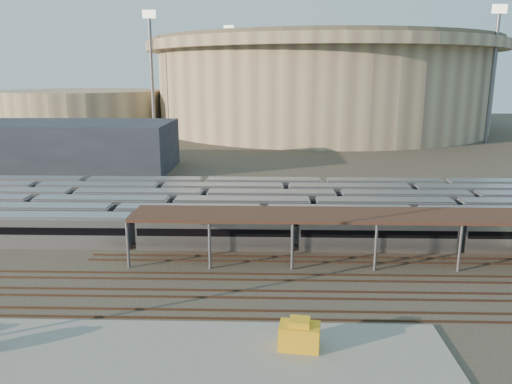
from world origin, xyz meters
name	(u,v)px	position (x,y,z in m)	size (l,w,h in m)	color
ground	(203,273)	(0.00, 0.00, 0.00)	(420.00, 420.00, 0.00)	#383026
apron	(108,351)	(-5.00, -15.00, 0.10)	(50.00, 9.00, 0.20)	gray
subway_trains	(213,208)	(-1.03, 18.50, 1.80)	(130.19, 23.90, 3.60)	#A5A5AA
inspection_shed	(412,217)	(22.00, 4.00, 4.98)	(60.30, 6.00, 5.30)	slate
empty_tracks	(196,293)	(0.00, -5.00, 0.09)	(170.00, 9.62, 0.18)	#4C3323
stadium	(320,83)	(25.00, 140.00, 16.47)	(124.00, 124.00, 32.50)	tan
secondary_arena	(83,110)	(-60.00, 130.00, 7.00)	(56.00, 56.00, 14.00)	tan
service_building	(71,146)	(-35.00, 55.00, 5.00)	(42.00, 20.00, 10.00)	#1E232D
floodlight_0	(152,71)	(-30.00, 110.00, 20.65)	(4.00, 1.00, 38.40)	slate
floodlight_2	(493,70)	(70.00, 100.00, 20.65)	(4.00, 1.00, 38.40)	slate
floodlight_3	(229,71)	(-10.00, 160.00, 20.65)	(4.00, 1.00, 38.40)	slate
yellow_equipment	(299,336)	(9.02, -14.31, 1.13)	(2.97, 1.85, 1.85)	gold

